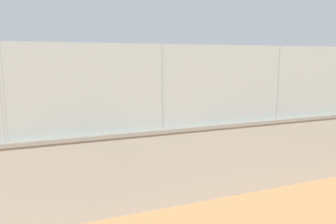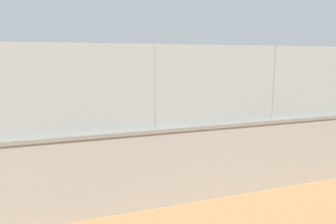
{
  "view_description": "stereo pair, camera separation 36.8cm",
  "coord_description": "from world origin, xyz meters",
  "px_view_note": "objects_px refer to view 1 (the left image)",
  "views": [
    {
      "loc": [
        6.23,
        19.82,
        3.28
      ],
      "look_at": [
        1.32,
        8.18,
        1.18
      ],
      "focal_mm": 34.86,
      "sensor_mm": 36.0,
      "label": 1
    },
    {
      "loc": [
        5.88,
        19.95,
        3.28
      ],
      "look_at": [
        1.32,
        8.18,
        1.18
      ],
      "focal_mm": 34.86,
      "sensor_mm": 36.0,
      "label": 2
    }
  ],
  "objects_px": {
    "player_foreground_swinging": "(173,116)",
    "player_baseline_waiting": "(38,99)",
    "player_near_wall_returning": "(141,110)",
    "courtside_bench": "(225,159)",
    "sports_ball": "(188,148)"
  },
  "relations": [
    {
      "from": "player_foreground_swinging",
      "to": "courtside_bench",
      "type": "xyz_separation_m",
      "value": [
        0.19,
        4.1,
        -0.54
      ]
    },
    {
      "from": "player_baseline_waiting",
      "to": "player_near_wall_returning",
      "type": "height_order",
      "value": "player_near_wall_returning"
    },
    {
      "from": "courtside_bench",
      "to": "player_foreground_swinging",
      "type": "bearing_deg",
      "value": -92.7
    },
    {
      "from": "player_foreground_swinging",
      "to": "player_near_wall_returning",
      "type": "xyz_separation_m",
      "value": [
        0.75,
        -1.75,
        0.02
      ]
    },
    {
      "from": "player_near_wall_returning",
      "to": "sports_ball",
      "type": "bearing_deg",
      "value": 102.95
    },
    {
      "from": "player_foreground_swinging",
      "to": "courtside_bench",
      "type": "height_order",
      "value": "player_foreground_swinging"
    },
    {
      "from": "player_baseline_waiting",
      "to": "player_near_wall_returning",
      "type": "bearing_deg",
      "value": 120.36
    },
    {
      "from": "player_baseline_waiting",
      "to": "courtside_bench",
      "type": "relative_size",
      "value": 0.95
    },
    {
      "from": "player_foreground_swinging",
      "to": "sports_ball",
      "type": "relative_size",
      "value": 12.26
    },
    {
      "from": "player_baseline_waiting",
      "to": "sports_ball",
      "type": "distance_m",
      "value": 11.18
    },
    {
      "from": "player_near_wall_returning",
      "to": "sports_ball",
      "type": "xyz_separation_m",
      "value": [
        -0.73,
        3.17,
        -0.95
      ]
    },
    {
      "from": "player_near_wall_returning",
      "to": "courtside_bench",
      "type": "bearing_deg",
      "value": 95.42
    },
    {
      "from": "player_foreground_swinging",
      "to": "player_near_wall_returning",
      "type": "relative_size",
      "value": 0.98
    },
    {
      "from": "player_near_wall_returning",
      "to": "courtside_bench",
      "type": "xyz_separation_m",
      "value": [
        -0.56,
        5.85,
        -0.56
      ]
    },
    {
      "from": "player_foreground_swinging",
      "to": "player_baseline_waiting",
      "type": "bearing_deg",
      "value": -61.03
    }
  ]
}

